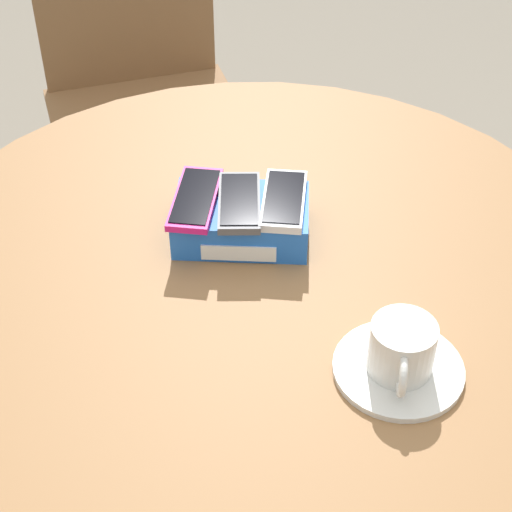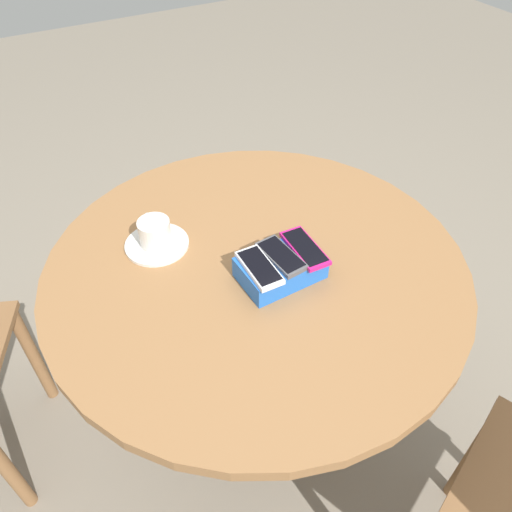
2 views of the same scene
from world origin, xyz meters
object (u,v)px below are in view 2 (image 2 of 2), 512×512
round_table (256,292)px  phone_box (280,268)px  phone_magenta (305,248)px  phone_gray (281,256)px  saucer (157,244)px  coffee_cup (155,232)px  phone_white (259,267)px

round_table → phone_box: size_ratio=5.32×
phone_magenta → phone_gray: phone_gray is taller
saucer → phone_box: bearing=131.5°
coffee_cup → round_table: bearing=136.8°
saucer → coffee_cup: size_ratio=1.46×
phone_box → coffee_cup: (0.20, -0.23, 0.01)m
saucer → coffee_cup: bearing=-92.2°
phone_magenta → coffee_cup: (0.26, -0.23, -0.02)m
phone_gray → coffee_cup: size_ratio=1.24×
phone_gray → coffee_cup: bearing=-48.1°
phone_box → phone_magenta: (-0.06, 0.00, 0.03)m
phone_white → phone_gray: bearing=-171.6°
round_table → coffee_cup: bearing=-43.2°
round_table → phone_gray: phone_gray is taller
coffee_cup → phone_gray: bearing=131.9°
phone_box → phone_magenta: bearing=179.8°
phone_box → round_table: bearing=-68.8°
phone_white → phone_box: bearing=-174.3°
round_table → phone_white: (0.03, 0.07, 0.16)m
phone_box → coffee_cup: 0.31m
phone_box → phone_white: 0.07m
phone_gray → coffee_cup: (0.20, -0.23, -0.02)m
round_table → phone_gray: bearing=113.9°
phone_gray → phone_white: 0.06m
round_table → coffee_cup: size_ratio=9.38×
phone_gray → coffee_cup: coffee_cup is taller
phone_box → phone_white: bearing=5.7°
round_table → phone_magenta: (-0.09, 0.06, 0.16)m
round_table → phone_box: phone_box is taller
round_table → phone_magenta: bearing=143.0°
round_table → coffee_cup: coffee_cup is taller
round_table → phone_gray: 0.17m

